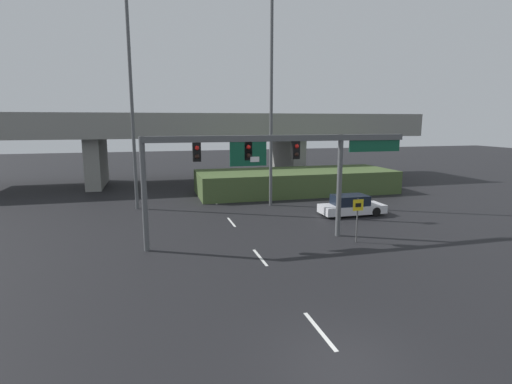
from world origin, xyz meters
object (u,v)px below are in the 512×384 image
signal_gantry (270,156)px  speed_limit_sign (358,214)px  highway_light_pole_far (131,87)px  highway_light_pole_near (271,90)px  parked_sedan_near_right (351,206)px

signal_gantry → speed_limit_sign: (4.43, -1.41, -3.04)m
signal_gantry → highway_light_pole_far: size_ratio=0.85×
highway_light_pole_near → parked_sedan_near_right: (4.46, -4.55, -8.07)m
highway_light_pole_near → highway_light_pole_far: bearing=172.8°
speed_limit_sign → highway_light_pole_near: bearing=99.1°
signal_gantry → speed_limit_sign: bearing=-17.7°
signal_gantry → highway_light_pole_far: highway_light_pole_far is taller
highway_light_pole_far → signal_gantry: bearing=-54.9°
highway_light_pole_near → speed_limit_sign: bearing=-80.9°
speed_limit_sign → highway_light_pole_near: size_ratio=0.14×
speed_limit_sign → highway_light_pole_far: 17.99m
highway_light_pole_near → highway_light_pole_far: size_ratio=0.99×
speed_limit_sign → highway_light_pole_far: highway_light_pole_far is taller
speed_limit_sign → highway_light_pole_near: highway_light_pole_near is taller
highway_light_pole_far → parked_sedan_near_right: size_ratio=3.78×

